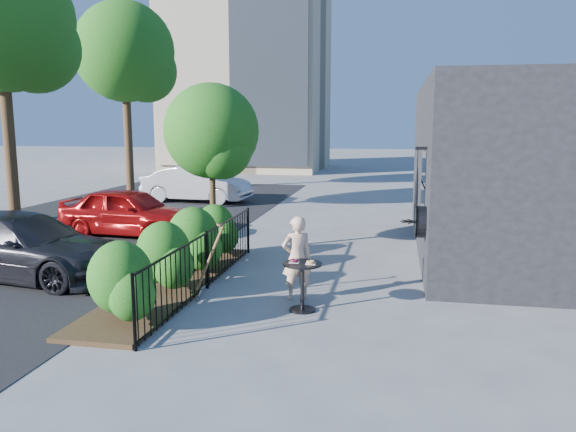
% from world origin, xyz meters
% --- Properties ---
extents(ground, '(120.00, 120.00, 0.00)m').
position_xyz_m(ground, '(0.00, 0.00, 0.00)').
color(ground, gray).
rests_on(ground, ground).
extents(shop_building, '(6.22, 9.00, 4.00)m').
position_xyz_m(shop_building, '(5.50, 4.50, 2.00)').
color(shop_building, black).
rests_on(shop_building, ground).
extents(fence, '(0.05, 6.05, 1.10)m').
position_xyz_m(fence, '(-1.50, 0.00, 0.56)').
color(fence, black).
rests_on(fence, ground).
extents(planting_bed, '(1.30, 6.00, 0.08)m').
position_xyz_m(planting_bed, '(-2.20, 0.00, 0.04)').
color(planting_bed, '#382616').
rests_on(planting_bed, ground).
extents(shrubs, '(1.10, 5.60, 1.24)m').
position_xyz_m(shrubs, '(-2.10, 0.10, 0.70)').
color(shrubs, '#225713').
rests_on(shrubs, ground).
extents(patio_tree, '(2.20, 2.20, 3.94)m').
position_xyz_m(patio_tree, '(-2.24, 2.76, 2.76)').
color(patio_tree, '#3F2B19').
rests_on(patio_tree, ground).
extents(street, '(9.00, 30.00, 0.01)m').
position_xyz_m(street, '(-7.00, 3.00, 0.00)').
color(street, black).
rests_on(street, ground).
extents(street_tree_near, '(4.40, 4.40, 8.28)m').
position_xyz_m(street_tree_near, '(-9.94, 5.96, 5.92)').
color(street_tree_near, '#3F2B19').
rests_on(street_tree_near, ground).
extents(street_tree_far, '(4.40, 4.40, 8.28)m').
position_xyz_m(street_tree_far, '(-9.94, 13.96, 5.92)').
color(street_tree_far, '#3F2B19').
rests_on(street_tree_far, ground).
extents(cafe_table, '(0.65, 0.65, 0.87)m').
position_xyz_m(cafe_table, '(0.46, -0.91, 0.56)').
color(cafe_table, black).
rests_on(cafe_table, ground).
extents(woman, '(0.65, 0.57, 1.49)m').
position_xyz_m(woman, '(0.26, -0.31, 0.74)').
color(woman, beige).
rests_on(woman, ground).
extents(shovel, '(0.55, 0.18, 1.41)m').
position_xyz_m(shovel, '(-1.26, -0.65, 0.62)').
color(shovel, brown).
rests_on(shovel, ground).
extents(car_red, '(4.07, 1.99, 1.33)m').
position_xyz_m(car_red, '(-5.26, 4.43, 0.67)').
color(car_red, '#A30D0E').
rests_on(car_red, ground).
extents(car_silver, '(4.37, 1.83, 1.40)m').
position_xyz_m(car_silver, '(-5.80, 11.22, 0.70)').
color(car_silver, '#BCBCC2').
rests_on(car_silver, ground).
extents(car_darkgrey, '(4.65, 2.30, 1.30)m').
position_xyz_m(car_darkgrey, '(-5.37, 0.03, 0.65)').
color(car_darkgrey, black).
rests_on(car_darkgrey, ground).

